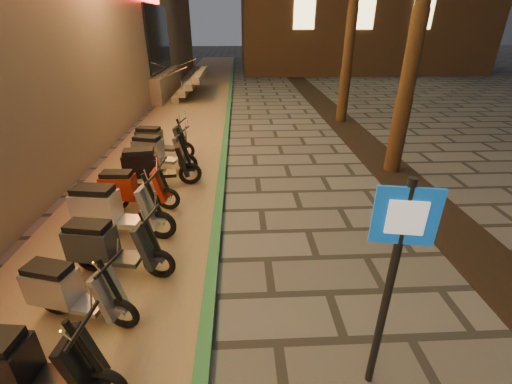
{
  "coord_description": "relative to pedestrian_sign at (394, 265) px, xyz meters",
  "views": [
    {
      "loc": [
        -0.41,
        -1.26,
        3.55
      ],
      "look_at": [
        -0.19,
        3.45,
        1.2
      ],
      "focal_mm": 24.0,
      "sensor_mm": 36.0,
      "label": 1
    }
  ],
  "objects": [
    {
      "name": "parking_strip",
      "position": [
        -3.55,
        8.86,
        -1.58
      ],
      "size": [
        3.4,
        60.0,
        0.01
      ],
      "primitive_type": "cube",
      "color": "#8C7251",
      "rests_on": "ground"
    },
    {
      "name": "green_curb",
      "position": [
        -1.85,
        8.86,
        -1.53
      ],
      "size": [
        0.18,
        60.0,
        0.1
      ],
      "primitive_type": "cube",
      "color": "#276839",
      "rests_on": "ground"
    },
    {
      "name": "planting_strip",
      "position": [
        2.65,
        3.86,
        -1.57
      ],
      "size": [
        1.2,
        40.0,
        0.02
      ],
      "primitive_type": "cube",
      "color": "black",
      "rests_on": "ground"
    },
    {
      "name": "pedestrian_sign",
      "position": [
        0.0,
        0.0,
        0.0
      ],
      "size": [
        0.53,
        0.12,
        2.44
      ],
      "rotation": [
        0.0,
        0.0,
        -0.18
      ],
      "color": "black",
      "rests_on": "ground"
    },
    {
      "name": "scooter_5",
      "position": [
        -3.57,
        -0.03,
        -1.08
      ],
      "size": [
        1.65,
        0.62,
        1.16
      ],
      "rotation": [
        0.0,
        0.0,
        -0.11
      ],
      "color": "black",
      "rests_on": "ground"
    },
    {
      "name": "scooter_6",
      "position": [
        -3.59,
        1.07,
        -1.12
      ],
      "size": [
        1.51,
        0.77,
        1.07
      ],
      "rotation": [
        0.0,
        0.0,
        -0.27
      ],
      "color": "black",
      "rests_on": "ground"
    },
    {
      "name": "scooter_7",
      "position": [
        -3.4,
        1.97,
        -1.08
      ],
      "size": [
        1.66,
        0.71,
        1.16
      ],
      "rotation": [
        0.0,
        0.0,
        -0.18
      ],
      "color": "black",
      "rests_on": "ground"
    },
    {
      "name": "scooter_8",
      "position": [
        -3.67,
        3.02,
        -1.02
      ],
      "size": [
        1.83,
        0.74,
        1.29
      ],
      "rotation": [
        0.0,
        0.0,
        -0.14
      ],
      "color": "black",
      "rests_on": "ground"
    },
    {
      "name": "scooter_9",
      "position": [
        -3.63,
        4.03,
        -1.1
      ],
      "size": [
        1.58,
        0.55,
        1.11
      ],
      "rotation": [
        0.0,
        0.0,
        -0.06
      ],
      "color": "black",
      "rests_on": "ground"
    },
    {
      "name": "scooter_10",
      "position": [
        -3.42,
        5.12,
        -1.04
      ],
      "size": [
        1.78,
        0.7,
        1.25
      ],
      "rotation": [
        0.0,
        0.0,
        0.13
      ],
      "color": "black",
      "rests_on": "ground"
    },
    {
      "name": "scooter_11",
      "position": [
        -3.51,
        6.13,
        -1.06
      ],
      "size": [
        1.71,
        0.83,
        1.21
      ],
      "rotation": [
        0.0,
        0.0,
        -0.25
      ],
      "color": "black",
      "rests_on": "ground"
    },
    {
      "name": "scooter_12",
      "position": [
        -3.7,
        7.09,
        -1.07
      ],
      "size": [
        1.66,
        0.69,
        1.17
      ],
      "rotation": [
        0.0,
        0.0,
        -0.16
      ],
      "color": "black",
      "rests_on": "ground"
    }
  ]
}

